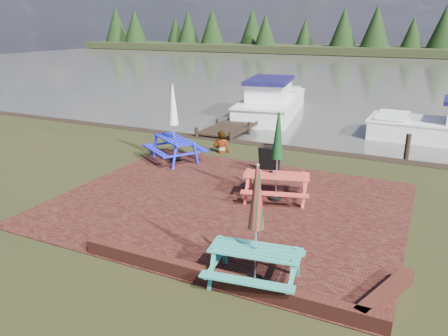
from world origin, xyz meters
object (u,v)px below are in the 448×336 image
picnic_table_blue (174,135)px  boat_jetty (271,103)px  picnic_table_teal (256,244)px  chalkboard (270,160)px  picnic_table_red (277,170)px  jetty (252,117)px  person (221,131)px

picnic_table_blue → boat_jetty: bearing=123.4°
picnic_table_teal → chalkboard: 6.15m
picnic_table_red → jetty: size_ratio=0.27×
picnic_table_blue → boat_jetty: size_ratio=0.32×
picnic_table_blue → jetty: size_ratio=0.29×
picnic_table_teal → chalkboard: bearing=99.5°
person → picnic_table_red: bearing=116.1°
picnic_table_teal → chalkboard: size_ratio=2.43×
picnic_table_blue → person: 1.90m
chalkboard → boat_jetty: boat_jetty is taller
picnic_table_teal → picnic_table_red: (-0.99, 4.00, 0.04)m
picnic_table_teal → person: picnic_table_teal is taller
picnic_table_teal → jetty: (-5.55, 13.48, -0.70)m
boat_jetty → chalkboard: bearing=-79.8°
boat_jetty → person: boat_jetty is taller
person → picnic_table_blue: bearing=38.7°
picnic_table_red → person: (-3.35, 3.48, -0.02)m
picnic_table_teal → picnic_table_red: bearing=95.8°
picnic_table_blue → chalkboard: size_ratio=2.77×
picnic_table_teal → boat_jetty: (-5.40, 15.90, -0.33)m
boat_jetty → jetty: bearing=-102.8°
picnic_table_red → chalkboard: 2.08m
picnic_table_red → jetty: bearing=100.1°
picnic_table_blue → picnic_table_red: bearing=10.0°
picnic_table_red → person: bearing=118.3°
picnic_table_blue → chalkboard: (3.53, -0.04, -0.43)m
jetty → boat_jetty: bearing=86.4°
jetty → picnic_table_teal: bearing=-67.6°
jetty → picnic_table_blue: bearing=-88.7°
picnic_table_teal → person: bearing=112.1°
picnic_table_red → boat_jetty: picnic_table_red is taller
boat_jetty → person: 8.50m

